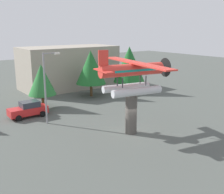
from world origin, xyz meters
TOP-DOWN VIEW (x-y plane):
  - ground_plane at (0.00, 0.00)m, footprint 140.00×140.00m
  - display_pedestal at (0.00, 0.00)m, footprint 1.10×1.10m
  - floatplane_monument at (0.13, -0.02)m, footprint 7.13×10.42m
  - car_mid_red at (-6.01, 10.60)m, footprint 4.20×2.02m
  - streetlight_primary at (-5.06, 7.29)m, footprint 1.84×0.28m
  - storefront_building at (5.23, 22.00)m, footprint 15.42×7.37m
  - tree_east at (-3.29, 12.95)m, footprint 3.38×3.38m
  - tree_center_back at (4.82, 14.59)m, footprint 4.30×4.30m
  - tree_far_east at (11.15, 13.61)m, footprint 4.87×4.87m

SIDE VIEW (x-z plane):
  - ground_plane at x=0.00m, z-range 0.00..0.00m
  - car_mid_red at x=-6.01m, z-range 0.00..1.76m
  - display_pedestal at x=0.00m, z-range 0.00..3.89m
  - storefront_building at x=5.23m, z-range 0.00..6.77m
  - tree_east at x=-3.29m, z-range 0.84..6.30m
  - tree_center_back at x=4.82m, z-range 0.92..7.57m
  - tree_far_east at x=11.15m, z-range 0.78..7.75m
  - streetlight_primary at x=-5.06m, z-range 0.63..7.96m
  - floatplane_monument at x=0.13m, z-range 3.56..7.56m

